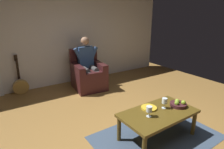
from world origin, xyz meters
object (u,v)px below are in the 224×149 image
object	(u,v)px
wine_glass_near	(149,110)
wine_glass_far	(165,101)
armchair	(88,75)
fruit_bowl	(178,104)
coffee_table	(158,115)
decorative_dish	(149,108)
guitar	(21,85)
person_seated	(87,62)

from	to	relation	value
wine_glass_near	wine_glass_far	size ratio (longest dim) A/B	0.94
armchair	fruit_bowl	world-z (taller)	armchair
coffee_table	decorative_dish	size ratio (longest dim) A/B	4.86
guitar	wine_glass_far	distance (m)	3.32
person_seated	coffee_table	world-z (taller)	person_seated
person_seated	decorative_dish	distance (m)	2.27
coffee_table	wine_glass_near	distance (m)	0.26
decorative_dish	wine_glass_near	bearing A→B (deg)	45.68
coffee_table	wine_glass_far	bearing A→B (deg)	-165.80
person_seated	guitar	size ratio (longest dim) A/B	1.37
coffee_table	wine_glass_far	distance (m)	0.23
guitar	wine_glass_near	size ratio (longest dim) A/B	5.93
fruit_bowl	wine_glass_far	bearing A→B (deg)	-17.93
wine_glass_far	decorative_dish	bearing A→B (deg)	-30.05
wine_glass_far	armchair	bearing A→B (deg)	-86.97
coffee_table	wine_glass_near	xyz separation A→B (m)	(0.21, 0.01, 0.16)
armchair	coffee_table	distance (m)	2.40
person_seated	wine_glass_far	size ratio (longest dim) A/B	7.69
guitar	wine_glass_far	size ratio (longest dim) A/B	5.60
wine_glass_near	decorative_dish	xyz separation A→B (m)	(-0.16, -0.17, -0.10)
wine_glass_far	person_seated	bearing A→B (deg)	-87.00
armchair	wine_glass_far	world-z (taller)	armchair
decorative_dish	coffee_table	bearing A→B (deg)	105.80
wine_glass_near	fruit_bowl	size ratio (longest dim) A/B	0.63
person_seated	wine_glass_far	bearing A→B (deg)	98.56
fruit_bowl	decorative_dish	xyz separation A→B (m)	(0.44, -0.19, -0.02)
coffee_table	wine_glass_far	size ratio (longest dim) A/B	6.92
armchair	coffee_table	world-z (taller)	armchair
person_seated	guitar	bearing A→B (deg)	-13.16
wine_glass_near	fruit_bowl	xyz separation A→B (m)	(-0.60, 0.02, -0.07)
wine_glass_near	armchair	bearing A→B (deg)	-95.67
guitar	armchair	bearing A→B (deg)	160.96
armchair	wine_glass_near	distance (m)	2.43
guitar	fruit_bowl	xyz separation A→B (m)	(-1.86, 2.95, 0.26)
coffee_table	guitar	distance (m)	3.27
decorative_dish	guitar	bearing A→B (deg)	-62.70
wine_glass_near	wine_glass_far	world-z (taller)	wine_glass_far
wine_glass_far	decorative_dish	world-z (taller)	wine_glass_far
guitar	person_seated	bearing A→B (deg)	161.28
person_seated	wine_glass_near	size ratio (longest dim) A/B	8.14
guitar	wine_glass_near	distance (m)	3.21
fruit_bowl	decorative_dish	distance (m)	0.48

